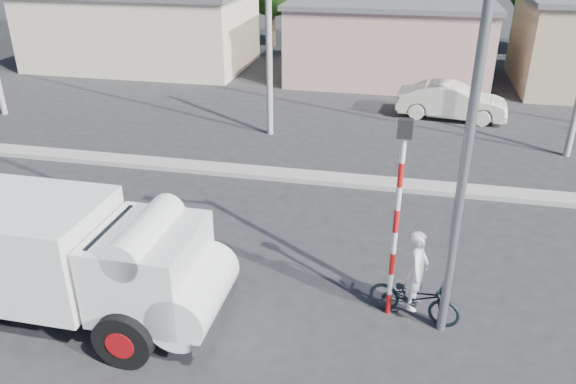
% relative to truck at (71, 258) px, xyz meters
% --- Properties ---
extents(ground_plane, '(120.00, 120.00, 0.00)m').
position_rel_truck_xyz_m(ground_plane, '(3.18, 0.00, -1.45)').
color(ground_plane, '#272729').
rests_on(ground_plane, ground).
extents(median, '(40.00, 0.80, 0.16)m').
position_rel_truck_xyz_m(median, '(3.18, 8.00, -1.37)').
color(median, '#99968E').
rests_on(median, ground).
extents(truck, '(6.36, 2.63, 2.62)m').
position_rel_truck_xyz_m(truck, '(0.00, 0.00, 0.00)').
color(truck, black).
rests_on(truck, ground).
extents(bicycle, '(2.04, 1.13, 1.01)m').
position_rel_truck_xyz_m(bicycle, '(6.90, 1.46, -0.94)').
color(bicycle, black).
rests_on(bicycle, ground).
extents(cyclist, '(0.57, 0.73, 1.78)m').
position_rel_truck_xyz_m(cyclist, '(6.90, 1.46, -0.56)').
color(cyclist, white).
rests_on(cyclist, ground).
extents(car_cream, '(4.68, 2.06, 1.49)m').
position_rel_truck_xyz_m(car_cream, '(8.25, 15.55, -0.70)').
color(car_cream, white).
rests_on(car_cream, ground).
extents(traffic_pole, '(0.28, 0.18, 4.36)m').
position_rel_truck_xyz_m(traffic_pole, '(6.38, 1.50, 1.14)').
color(traffic_pole, red).
rests_on(traffic_pole, ground).
extents(streetlight, '(2.34, 0.22, 9.00)m').
position_rel_truck_xyz_m(streetlight, '(7.32, 1.20, 3.51)').
color(streetlight, slate).
rests_on(streetlight, ground).
extents(building_row, '(37.80, 7.30, 4.44)m').
position_rel_truck_xyz_m(building_row, '(4.28, 22.00, 0.68)').
color(building_row, beige).
rests_on(building_row, ground).
extents(utility_poles, '(35.40, 0.24, 8.00)m').
position_rel_truck_xyz_m(utility_poles, '(6.43, 12.00, 2.62)').
color(utility_poles, '#99968E').
rests_on(utility_poles, ground).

